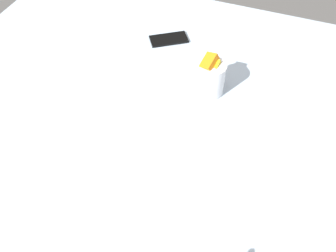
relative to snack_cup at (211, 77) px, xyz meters
The scene contains 3 objects.
bed_mattress 45.76cm from the snack_cup, 31.83° to the right, with size 180.00×140.00×18.00cm, color silver.
snack_cup is the anchor object (origin of this frame).
cell_phone 30.62cm from the snack_cup, 132.91° to the right, with size 6.80×14.00×0.80cm, color black.
Camera 1 is at (47.88, 40.37, 101.57)cm, focal length 38.53 mm.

